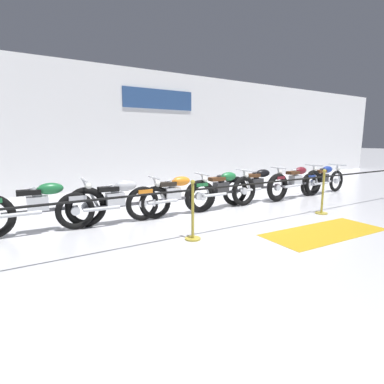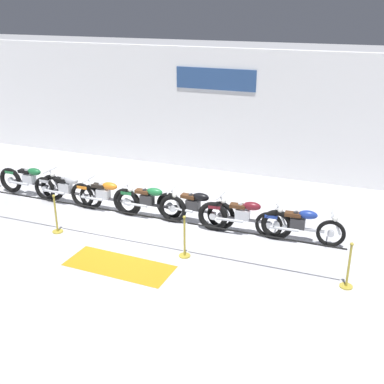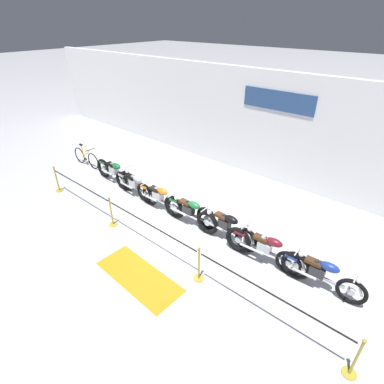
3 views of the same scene
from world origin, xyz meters
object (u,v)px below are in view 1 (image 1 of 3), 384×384
(motorcycle_silver_1, at_px, (118,202))
(motorcycle_green_0, at_px, (42,207))
(motorcycle_black_4, at_px, (258,185))
(stanchion_far_left, at_px, (217,195))
(motorcycle_maroon_5, at_px, (296,182))
(motorcycle_blue_6, at_px, (324,179))
(stanchion_mid_right, at_px, (322,199))
(motorcycle_green_3, at_px, (223,190))
(floor_banner, at_px, (325,232))
(stanchion_mid_left, at_px, (193,220))
(motorcycle_orange_2, at_px, (175,196))

(motorcycle_silver_1, bearing_deg, motorcycle_green_0, 173.99)
(motorcycle_black_4, distance_m, stanchion_far_left, 3.20)
(motorcycle_silver_1, distance_m, stanchion_far_left, 2.12)
(motorcycle_maroon_5, relative_size, motorcycle_blue_6, 1.11)
(motorcycle_black_4, bearing_deg, motorcycle_green_0, 179.46)
(stanchion_mid_right, bearing_deg, motorcycle_blue_6, 34.88)
(motorcycle_blue_6, distance_m, stanchion_far_left, 5.73)
(motorcycle_green_3, relative_size, floor_banner, 0.88)
(motorcycle_blue_6, relative_size, floor_banner, 0.89)
(motorcycle_maroon_5, bearing_deg, motorcycle_green_0, 178.29)
(motorcycle_blue_6, height_order, stanchion_mid_left, stanchion_mid_left)
(stanchion_far_left, height_order, stanchion_mid_right, same)
(motorcycle_green_3, bearing_deg, motorcycle_black_4, 5.53)
(motorcycle_green_0, xyz_separation_m, floor_banner, (4.54, -2.75, -0.48))
(motorcycle_blue_6, bearing_deg, motorcycle_maroon_5, -176.77)
(motorcycle_green_3, bearing_deg, motorcycle_orange_2, -179.76)
(motorcycle_orange_2, bearing_deg, stanchion_mid_right, -27.83)
(motorcycle_black_4, xyz_separation_m, stanchion_mid_left, (-3.18, -1.75, -0.12))
(motorcycle_green_3, xyz_separation_m, stanchion_mid_left, (-1.88, -1.63, -0.12))
(stanchion_mid_left, distance_m, stanchion_mid_right, 3.57)
(motorcycle_green_0, height_order, stanchion_mid_left, stanchion_mid_left)
(motorcycle_blue_6, xyz_separation_m, stanchion_far_left, (-5.47, -1.68, 0.27))
(motorcycle_silver_1, distance_m, motorcycle_green_3, 2.67)
(motorcycle_green_3, distance_m, floor_banner, 2.66)
(motorcycle_green_3, distance_m, motorcycle_maroon_5, 2.71)
(motorcycle_orange_2, distance_m, stanchion_far_left, 1.64)
(motorcycle_maroon_5, bearing_deg, motorcycle_orange_2, 179.71)
(stanchion_mid_left, bearing_deg, floor_banner, -22.08)
(floor_banner, bearing_deg, motorcycle_black_4, 75.01)
(motorcycle_silver_1, height_order, motorcycle_blue_6, motorcycle_silver_1)
(motorcycle_silver_1, height_order, stanchion_mid_right, stanchion_mid_right)
(motorcycle_green_0, relative_size, motorcycle_silver_1, 1.01)
(motorcycle_blue_6, distance_m, stanchion_mid_right, 2.94)
(motorcycle_green_0, distance_m, motorcycle_maroon_5, 6.79)
(motorcycle_orange_2, bearing_deg, motorcycle_black_4, 2.81)
(motorcycle_maroon_5, bearing_deg, floor_banner, -131.37)
(motorcycle_maroon_5, height_order, floor_banner, motorcycle_maroon_5)
(motorcycle_black_4, height_order, stanchion_mid_left, stanchion_mid_left)
(motorcycle_black_4, distance_m, motorcycle_blue_6, 2.81)
(motorcycle_silver_1, xyz_separation_m, stanchion_mid_right, (4.36, -1.65, -0.11))
(motorcycle_green_0, xyz_separation_m, motorcycle_maroon_5, (6.78, -0.20, -0.00))
(motorcycle_orange_2, bearing_deg, stanchion_mid_left, -107.35)
(motorcycle_orange_2, distance_m, stanchion_mid_right, 3.47)
(motorcycle_green_0, height_order, floor_banner, motorcycle_green_0)
(motorcycle_silver_1, xyz_separation_m, motorcycle_orange_2, (1.29, -0.03, 0.01))
(motorcycle_orange_2, relative_size, stanchion_far_left, 0.21)
(motorcycle_black_4, relative_size, motorcycle_maroon_5, 0.93)
(motorcycle_green_0, bearing_deg, motorcycle_blue_6, -0.87)
(motorcycle_silver_1, bearing_deg, motorcycle_black_4, 1.40)
(stanchion_mid_left, bearing_deg, motorcycle_orange_2, 72.65)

